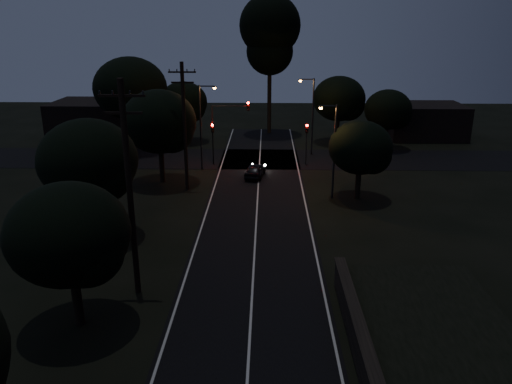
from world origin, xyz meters
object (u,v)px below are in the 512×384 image
object	(u,v)px
tall_pine	(270,34)
streetlight_c	(333,145)
streetlight_a	(202,122)
signal_left	(213,136)
signal_mast	(230,121)
utility_pole_mid	(129,188)
signal_right	(307,136)
streetlight_b	(311,111)
utility_pole_far	(184,125)
car	(255,170)

from	to	relation	value
tall_pine	streetlight_c	xyz separation A→B (m)	(4.83, -25.00, -7.73)
tall_pine	streetlight_c	world-z (taller)	tall_pine
streetlight_a	signal_left	bearing A→B (deg)	70.41
signal_left	signal_mast	bearing A→B (deg)	0.13
utility_pole_mid	tall_pine	distance (m)	41.10
signal_left	signal_right	xyz separation A→B (m)	(9.20, 0.00, 0.00)
signal_left	streetlight_b	world-z (taller)	streetlight_b
streetlight_b	utility_pole_far	bearing A→B (deg)	-133.30
signal_right	streetlight_c	distance (m)	10.18
signal_right	streetlight_a	size ratio (longest dim) A/B	0.51
tall_pine	streetlight_b	xyz separation A→B (m)	(4.31, -11.00, -7.44)
utility_pole_mid	streetlight_b	bearing A→B (deg)	68.70
utility_pole_far	streetlight_c	bearing A→B (deg)	-9.60
utility_pole_mid	car	size ratio (longest dim) A/B	2.94
utility_pole_mid	utility_pole_far	bearing A→B (deg)	90.00
car	utility_pole_mid	bearing A→B (deg)	84.20
signal_right	car	world-z (taller)	signal_right
tall_pine	streetlight_b	distance (m)	13.96
utility_pole_far	signal_mast	world-z (taller)	utility_pole_far
utility_pole_far	signal_left	xyz separation A→B (m)	(1.40, 7.99, -2.65)
utility_pole_mid	signal_mast	size ratio (longest dim) A/B	1.76
utility_pole_mid	signal_right	world-z (taller)	utility_pole_mid
utility_pole_far	tall_pine	xyz separation A→B (m)	(7.00, 23.00, 6.59)
signal_mast	streetlight_a	size ratio (longest dim) A/B	0.78
utility_pole_mid	signal_mast	world-z (taller)	utility_pole_mid
signal_mast	streetlight_b	world-z (taller)	streetlight_b
utility_pole_mid	signal_mast	xyz separation A→B (m)	(3.09, 24.99, -1.40)
streetlight_a	signal_mast	bearing A→B (deg)	39.77
utility_pole_far	utility_pole_mid	bearing A→B (deg)	-90.00
streetlight_a	streetlight_c	distance (m)	13.72
utility_pole_mid	signal_right	bearing A→B (deg)	67.01
tall_pine	car	size ratio (longest dim) A/B	4.48
tall_pine	signal_mast	distance (m)	17.33
signal_right	streetlight_c	world-z (taller)	streetlight_c
streetlight_b	streetlight_c	world-z (taller)	streetlight_b
streetlight_b	streetlight_c	bearing A→B (deg)	-87.86
utility_pole_far	signal_right	xyz separation A→B (m)	(10.60, 7.99, -2.65)
utility_pole_far	signal_right	world-z (taller)	utility_pole_far
utility_pole_mid	utility_pole_far	world-z (taller)	utility_pole_mid
signal_right	streetlight_b	world-z (taller)	streetlight_b
streetlight_c	tall_pine	bearing A→B (deg)	100.93
tall_pine	car	bearing A→B (deg)	-93.94
utility_pole_mid	streetlight_b	world-z (taller)	utility_pole_mid
streetlight_b	utility_pole_mid	bearing A→B (deg)	-111.30
signal_left	streetlight_a	world-z (taller)	streetlight_a
streetlight_a	signal_right	bearing A→B (deg)	11.34
streetlight_b	signal_right	bearing A→B (deg)	-100.00
signal_left	streetlight_c	bearing A→B (deg)	-43.76
utility_pole_mid	signal_left	world-z (taller)	utility_pole_mid
signal_mast	streetlight_a	world-z (taller)	streetlight_a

